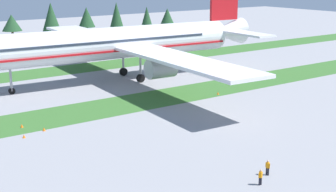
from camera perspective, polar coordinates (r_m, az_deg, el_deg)
The scene contains 9 objects.
grass_strip_near at distance 79.10m, azimuth -8.00°, elevation -1.47°, with size 320.00×10.50×0.01m, color #336028.
grass_strip_far at distance 108.69m, azimuth -16.15°, elevation 2.46°, with size 320.00×10.50×0.01m, color #336028.
airliner at distance 98.00m, azimuth -5.55°, elevation 6.34°, with size 62.39×76.75×21.73m.
ground_crew_marshaller at distance 54.10m, azimuth 11.71°, elevation -8.22°, with size 0.36×0.55×1.74m.
ground_crew_loader at distance 51.58m, azimuth 10.88°, elevation -9.34°, with size 0.56×0.36×1.74m.
taxiway_marker_0 at distance 71.94m, azimuth -16.91°, elevation -3.39°, with size 0.44×0.44×0.51m, color orange.
taxiway_marker_1 at distance 67.45m, azimuth -16.67°, elevation -4.58°, with size 0.44×0.44×0.46m, color orange.
taxiway_marker_2 at distance 87.71m, azimuth 5.94°, elevation 0.33°, with size 0.44×0.44×0.47m, color orange.
taxiway_marker_3 at distance 69.57m, azimuth -14.46°, elevation -3.83°, with size 0.44×0.44×0.50m, color orange.
Camera 1 is at (-34.83, -20.66, 21.54)m, focal length 51.53 mm.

